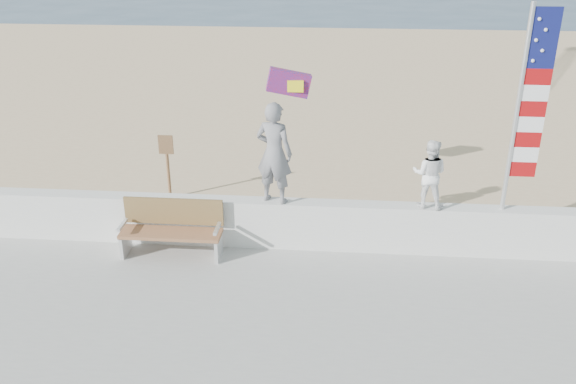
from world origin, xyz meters
name	(u,v)px	position (x,y,z in m)	size (l,w,h in m)	color
ground	(266,316)	(0.00, 0.00, 0.00)	(220.00, 220.00, 0.00)	#324A65
sand	(302,134)	(0.00, 9.00, 0.04)	(90.00, 40.00, 0.08)	#D4B78D
seawall	(278,223)	(0.00, 2.00, 0.63)	(30.00, 0.35, 0.90)	silver
adult	(274,153)	(-0.06, 2.00, 2.00)	(0.67, 0.44, 1.83)	slate
child	(429,174)	(2.64, 2.00, 1.70)	(0.60, 0.47, 1.23)	white
bench	(172,228)	(-1.86, 1.55, 0.69)	(1.80, 0.57, 1.00)	#996542
flag	(526,103)	(4.07, 2.00, 2.99)	(0.50, 0.08, 3.50)	silver
parafoil_kite	(290,83)	(-0.02, 4.82, 2.56)	(1.01, 0.41, 0.67)	red
sign	(167,161)	(-2.64, 4.15, 0.94)	(0.32, 0.07, 1.46)	olive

